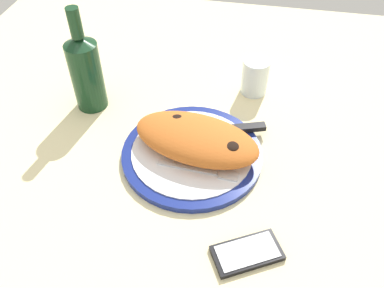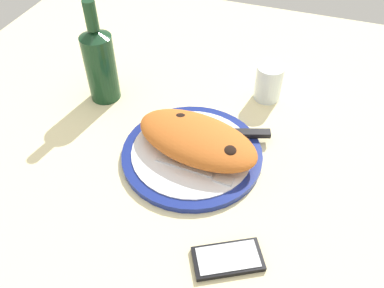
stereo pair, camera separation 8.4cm
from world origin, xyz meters
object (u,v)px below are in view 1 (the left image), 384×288
calzone (196,139)px  fork (206,171)px  smartphone (247,253)px  knife (229,130)px  plate (192,153)px  wine_bottle (86,71)px  water_glass (255,79)px

calzone → fork: bearing=-63.1°
calzone → fork: size_ratio=1.78×
calzone → smartphone: size_ratio=2.20×
smartphone → knife: bearing=103.6°
plate → smartphone: bearing=-56.8°
plate → wine_bottle: size_ratio=1.19×
smartphone → water_glass: (-2.92, 47.22, 3.42)cm
plate → smartphone: 25.69cm
smartphone → water_glass: 47.44cm
water_glass → fork: bearing=-102.9°
calzone → water_glass: 26.91cm
water_glass → smartphone: bearing=-86.5°
calzone → fork: (3.22, -6.35, -2.69)cm
smartphone → water_glass: water_glass is taller
fork → knife: 13.34cm
smartphone → wine_bottle: 54.77cm
plate → fork: 6.83cm
fork → smartphone: 19.00cm
water_glass → wine_bottle: wine_bottle is taller
knife → wine_bottle: 35.96cm
calzone → knife: 9.45cm
water_glass → knife: bearing=-102.7°
calzone → smartphone: calzone is taller
fork → knife: knife is taller
fork → smartphone: fork is taller
calzone → wine_bottle: 31.24cm
calzone → smartphone: 26.37cm
wine_bottle → smartphone: bearing=-39.3°
plate → knife: (7.05, 7.53, 1.39)cm
calzone → wine_bottle: bearing=157.5°
smartphone → calzone: bearing=120.7°
knife → smartphone: bearing=-76.4°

